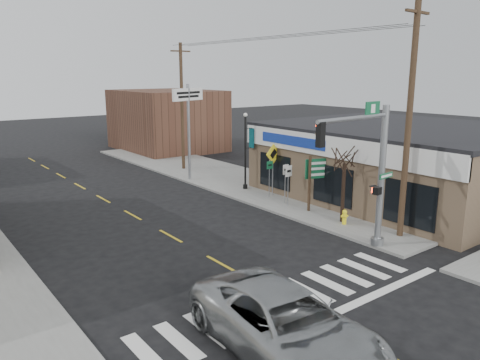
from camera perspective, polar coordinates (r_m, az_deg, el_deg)
ground at (r=15.54m, az=6.57°, el=-14.76°), size 140.00×140.00×0.00m
sidewalk_right at (r=30.32m, az=1.83°, el=-0.68°), size 6.00×38.00×0.13m
center_line at (r=21.50m, az=-8.46°, el=-6.76°), size 0.12×56.00×0.01m
crosswalk at (r=15.79m, az=5.54°, el=-14.23°), size 11.00×2.20×0.01m
thrift_store at (r=29.34m, az=19.09°, el=2.01°), size 12.00×14.00×4.00m
bldg_distant_right at (r=45.53m, az=-8.89°, el=7.24°), size 8.00×10.00×5.60m
suv at (r=12.68m, az=5.59°, el=-17.12°), size 3.34×6.40×1.72m
traffic_signal_pole at (r=19.23m, az=15.74°, el=1.99°), size 4.74×0.38×6.01m
guide_sign at (r=24.86m, az=9.64°, el=0.72°), size 1.67×0.14×2.92m
fire_hydrant at (r=22.90m, az=12.62°, el=-4.34°), size 0.23×0.23×0.72m
ped_crossing_sign at (r=27.40m, az=4.06°, el=2.39°), size 1.19×0.08×3.07m
lamp_post at (r=28.77m, az=0.75°, el=4.28°), size 0.61×0.48×4.71m
dance_center_sign at (r=31.33m, az=-6.33°, el=8.76°), size 3.00×0.19×6.37m
bare_tree at (r=22.62m, az=12.69°, el=3.26°), size 2.16×2.16×4.31m
shrub_front at (r=25.47m, az=15.52°, el=-2.52°), size 1.30×1.30×0.98m
shrub_back at (r=27.88m, az=10.51°, el=-0.98°), size 1.24×1.24×0.93m
utility_pole_near at (r=21.09m, az=19.91°, el=7.05°), size 1.76×0.26×10.12m
utility_pole_far at (r=35.07m, az=-7.09°, el=8.98°), size 1.60×0.24×9.19m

